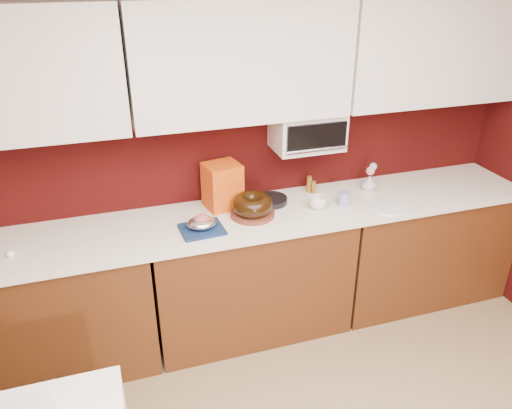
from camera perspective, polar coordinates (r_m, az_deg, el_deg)
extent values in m
cube|color=#370807|center=(3.35, -2.37, 6.48)|extent=(4.00, 0.02, 2.50)
cube|color=#532910|center=(3.40, -23.19, -11.34)|extent=(1.31, 0.58, 0.86)
cube|color=#532910|center=(3.46, -0.72, -8.09)|extent=(1.31, 0.58, 0.86)
cube|color=#532910|center=(4.00, 17.91, -4.39)|extent=(1.31, 0.58, 0.86)
cube|color=white|center=(3.23, -0.77, -1.50)|extent=(4.00, 0.62, 0.04)
cube|color=white|center=(3.04, -1.72, 16.13)|extent=(1.31, 0.33, 0.70)
cube|color=white|center=(3.64, 19.80, 16.39)|extent=(1.31, 0.33, 0.70)
cube|color=white|center=(3.33, 5.84, 8.47)|extent=(0.45, 0.30, 0.25)
cube|color=black|center=(3.19, 6.98, 7.60)|extent=(0.40, 0.02, 0.18)
cylinder|color=silver|center=(3.20, 7.01, 6.25)|extent=(0.42, 0.02, 0.02)
cylinder|color=brown|center=(3.21, -0.41, -1.06)|extent=(0.30, 0.30, 0.03)
torus|color=black|center=(3.18, -0.41, 0.01)|extent=(0.29, 0.29, 0.11)
cube|color=navy|center=(3.05, -6.19, -2.83)|extent=(0.27, 0.23, 0.02)
ellipsoid|color=white|center=(3.03, -6.23, -2.09)|extent=(0.18, 0.15, 0.07)
ellipsoid|color=#BB5955|center=(3.02, -6.26, -1.67)|extent=(0.10, 0.09, 0.06)
cube|color=red|center=(3.27, -3.86, 2.16)|extent=(0.26, 0.24, 0.30)
cylinder|color=black|center=(3.37, 1.71, 0.51)|extent=(0.27, 0.27, 0.04)
imported|color=white|center=(3.30, 7.10, 0.36)|extent=(0.14, 0.14, 0.11)
cylinder|color=navy|center=(3.38, 10.05, 0.67)|extent=(0.08, 0.08, 0.09)
imported|color=silver|center=(3.63, 12.81, 2.48)|extent=(0.10, 0.10, 0.12)
sphere|color=pink|center=(3.59, 12.95, 3.76)|extent=(0.06, 0.06, 0.06)
sphere|color=#7EAECA|center=(3.62, 13.24, 4.25)|extent=(0.05, 0.05, 0.05)
cylinder|color=white|center=(3.41, 15.04, -0.40)|extent=(0.21, 0.21, 0.01)
cylinder|color=brown|center=(3.52, 6.58, 1.98)|extent=(0.04, 0.04, 0.09)
ellipsoid|color=white|center=(3.09, -26.26, -5.09)|extent=(0.06, 0.05, 0.04)
cylinder|color=brown|center=(3.53, 6.10, 2.32)|extent=(0.03, 0.03, 0.12)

